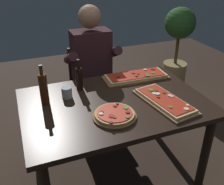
{
  "coord_description": "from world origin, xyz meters",
  "views": [
    {
      "loc": [
        -0.64,
        -1.59,
        1.75
      ],
      "look_at": [
        0.0,
        0.05,
        0.79
      ],
      "focal_mm": 41.26,
      "sensor_mm": 36.0,
      "label": 1
    }
  ],
  "objects": [
    {
      "name": "diner_chair",
      "position": [
        0.06,
        0.86,
        0.49
      ],
      "size": [
        0.44,
        0.44,
        0.87
      ],
      "color": "black",
      "rests_on": "ground_plane"
    },
    {
      "name": "seated_diner",
      "position": [
        0.06,
        0.74,
        0.74
      ],
      "size": [
        0.53,
        0.41,
        1.33
      ],
      "color": "#23232D",
      "rests_on": "ground_plane"
    },
    {
      "name": "pizza_rectangular_left",
      "position": [
        0.34,
        -0.17,
        0.76
      ],
      "size": [
        0.31,
        0.56,
        0.05
      ],
      "color": "olive",
      "rests_on": "dining_table"
    },
    {
      "name": "ground_plane",
      "position": [
        0.0,
        0.0,
        0.0
      ],
      "size": [
        6.4,
        6.4,
        0.0
      ],
      "primitive_type": "plane",
      "color": "#38281E"
    },
    {
      "name": "potted_plant_corner",
      "position": [
        1.48,
        1.32,
        0.65
      ],
      "size": [
        0.42,
        0.42,
        1.13
      ],
      "color": "tan",
      "rests_on": "ground_plane"
    },
    {
      "name": "wine_bottle_dark",
      "position": [
        -0.2,
        0.29,
        0.84
      ],
      "size": [
        0.06,
        0.06,
        0.27
      ],
      "color": "black",
      "rests_on": "dining_table"
    },
    {
      "name": "pizza_round_far",
      "position": [
        -0.08,
        -0.21,
        0.76
      ],
      "size": [
        0.31,
        0.31,
        0.05
      ],
      "color": "brown",
      "rests_on": "dining_table"
    },
    {
      "name": "dining_table",
      "position": [
        0.0,
        0.0,
        0.64
      ],
      "size": [
        1.4,
        0.96,
        0.74
      ],
      "color": "black",
      "rests_on": "ground_plane"
    },
    {
      "name": "oil_bottle_amber",
      "position": [
        -0.5,
        0.16,
        0.87
      ],
      "size": [
        0.06,
        0.06,
        0.31
      ],
      "color": "#47230F",
      "rests_on": "dining_table"
    },
    {
      "name": "pizza_rectangular_front",
      "position": [
        0.34,
        0.31,
        0.76
      ],
      "size": [
        0.6,
        0.25,
        0.05
      ],
      "color": "brown",
      "rests_on": "dining_table"
    },
    {
      "name": "tumbler_near_camera",
      "position": [
        -0.33,
        0.19,
        0.78
      ],
      "size": [
        0.08,
        0.08,
        0.09
      ],
      "color": "silver",
      "rests_on": "dining_table"
    }
  ]
}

